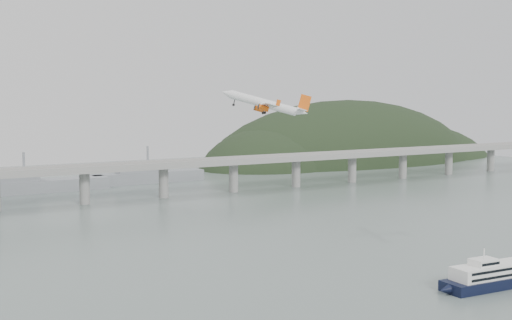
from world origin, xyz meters
TOP-DOWN VIEW (x-y plane):
  - ground at (0.00, 0.00)m, footprint 900.00×900.00m
  - bridge at (-1.15, 200.00)m, footprint 800.00×22.00m
  - headland at (285.18, 331.75)m, footprint 365.00×155.00m
  - ferry at (35.04, -43.07)m, footprint 70.95×15.14m
  - airliner at (13.49, 68.69)m, footprint 38.94×36.53m

SIDE VIEW (x-z plane):
  - headland at x=285.18m, z-range -97.34..58.66m
  - ground at x=0.00m, z-range 0.00..0.00m
  - ferry at x=35.04m, z-range -3.06..10.31m
  - bridge at x=-1.15m, z-range 5.70..29.60m
  - airliner at x=13.49m, z-range 52.59..66.31m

